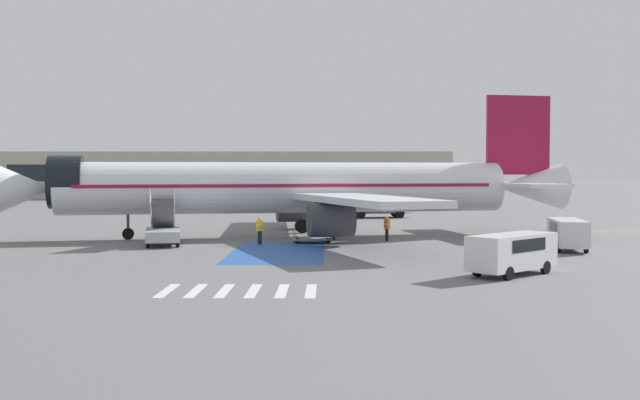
# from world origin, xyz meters

# --- Properties ---
(ground_plane) EXTENTS (600.00, 600.00, 0.00)m
(ground_plane) POSITION_xyz_m (0.00, 0.00, 0.00)
(ground_plane) COLOR slate
(apron_leadline_yellow) EXTENTS (75.50, 16.54, 0.01)m
(apron_leadline_yellow) POSITION_xyz_m (-0.01, -0.60, 0.00)
(apron_leadline_yellow) COLOR gold
(apron_leadline_yellow) RESTS_ON ground_plane
(apron_stand_patch_blue) EXTENTS (5.67, 12.32, 0.01)m
(apron_stand_patch_blue) POSITION_xyz_m (-0.01, -11.17, 0.00)
(apron_stand_patch_blue) COLOR #2856A8
(apron_stand_patch_blue) RESTS_ON ground_plane
(apron_walkway_bar_0) EXTENTS (0.44, 3.60, 0.01)m
(apron_walkway_bar_0) POSITION_xyz_m (-3.61, -25.64, 0.00)
(apron_walkway_bar_0) COLOR silver
(apron_walkway_bar_0) RESTS_ON ground_plane
(apron_walkway_bar_1) EXTENTS (0.44, 3.60, 0.01)m
(apron_walkway_bar_1) POSITION_xyz_m (-2.41, -25.64, 0.00)
(apron_walkway_bar_1) COLOR silver
(apron_walkway_bar_1) RESTS_ON ground_plane
(apron_walkway_bar_2) EXTENTS (0.44, 3.60, 0.01)m
(apron_walkway_bar_2) POSITION_xyz_m (-1.21, -25.64, 0.00)
(apron_walkway_bar_2) COLOR silver
(apron_walkway_bar_2) RESTS_ON ground_plane
(apron_walkway_bar_3) EXTENTS (0.44, 3.60, 0.01)m
(apron_walkway_bar_3) POSITION_xyz_m (-0.01, -25.64, 0.00)
(apron_walkway_bar_3) COLOR silver
(apron_walkway_bar_3) RESTS_ON ground_plane
(apron_walkway_bar_4) EXTENTS (0.44, 3.60, 0.01)m
(apron_walkway_bar_4) POSITION_xyz_m (1.19, -25.64, 0.00)
(apron_walkway_bar_4) COLOR silver
(apron_walkway_bar_4) RESTS_ON ground_plane
(apron_walkway_bar_5) EXTENTS (0.44, 3.60, 0.01)m
(apron_walkway_bar_5) POSITION_xyz_m (2.39, -25.64, 0.00)
(apron_walkway_bar_5) COLOR silver
(apron_walkway_bar_5) RESTS_ON ground_plane
(airliner) EXTENTS (42.86, 34.42, 10.92)m
(airliner) POSITION_xyz_m (0.66, -0.45, 3.65)
(airliner) COLOR silver
(airliner) RESTS_ON ground_plane
(boarding_stairs_forward) EXTENTS (3.17, 5.52, 3.87)m
(boarding_stairs_forward) POSITION_xyz_m (-7.99, -6.87, 0.97)
(boarding_stairs_forward) COLOR #ADB2BA
(boarding_stairs_forward) RESTS_ON ground_plane
(fuel_tanker) EXTENTS (9.29, 3.68, 3.47)m
(fuel_tanker) POSITION_xyz_m (6.93, 21.74, 1.75)
(fuel_tanker) COLOR #38383D
(fuel_tanker) RESTS_ON ground_plane
(service_van_0) EXTENTS (2.34, 5.09, 1.92)m
(service_van_0) POSITION_xyz_m (18.04, -9.71, 1.16)
(service_van_0) COLOR silver
(service_van_0) RESTS_ON ground_plane
(service_van_1) EXTENTS (4.97, 4.82, 1.97)m
(service_van_1) POSITION_xyz_m (11.87, -20.87, 1.19)
(service_van_1) COLOR silver
(service_van_1) RESTS_ON ground_plane
(baggage_cart) EXTENTS (2.79, 1.87, 0.87)m
(baggage_cart) POSITION_xyz_m (1.92, -5.19, 0.26)
(baggage_cart) COLOR gray
(baggage_cart) RESTS_ON ground_plane
(ground_crew_0) EXTENTS (0.42, 0.49, 1.77)m
(ground_crew_0) POSITION_xyz_m (7.19, -3.90, 1.02)
(ground_crew_0) COLOR #191E38
(ground_crew_0) RESTS_ON ground_plane
(ground_crew_1) EXTENTS (0.40, 0.49, 1.83)m
(ground_crew_1) POSITION_xyz_m (3.45, -2.79, 1.06)
(ground_crew_1) COLOR #191E38
(ground_crew_1) RESTS_ON ground_plane
(ground_crew_2) EXTENTS (0.48, 0.45, 1.86)m
(ground_crew_2) POSITION_xyz_m (-1.57, -6.34, 1.08)
(ground_crew_2) COLOR #191E38
(ground_crew_2) RESTS_ON ground_plane
(terminal_building) EXTENTS (77.88, 12.10, 8.12)m
(terminal_building) POSITION_xyz_m (-14.90, 76.92, 4.06)
(terminal_building) COLOR #B2AD9E
(terminal_building) RESTS_ON ground_plane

